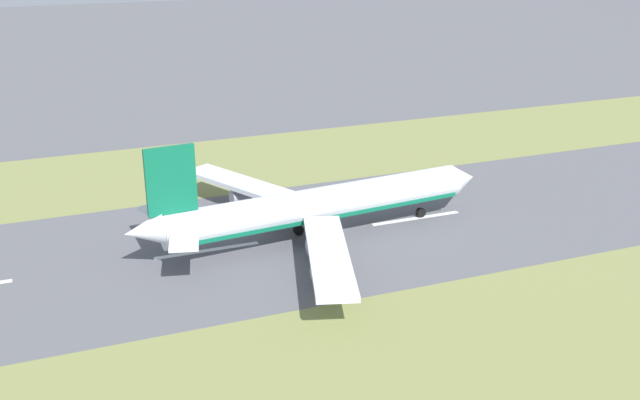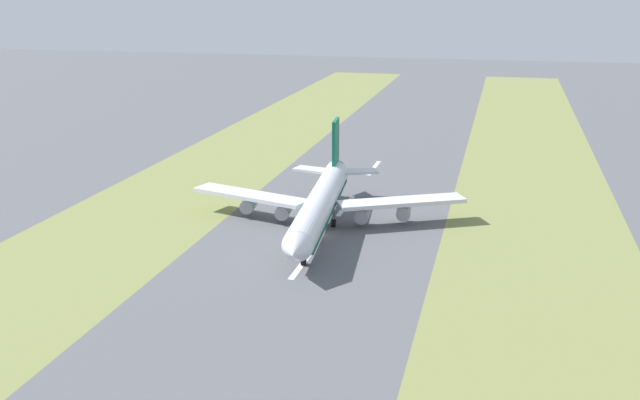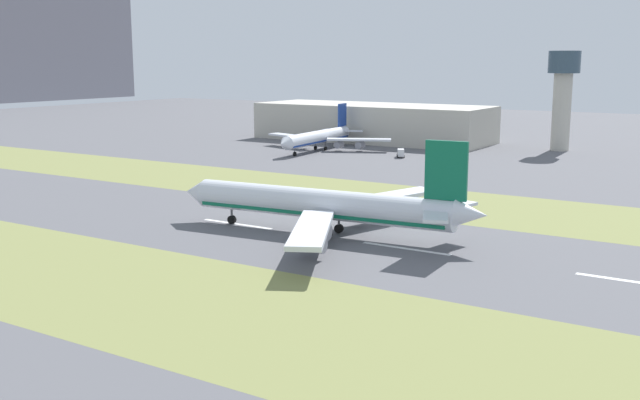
{
  "view_description": "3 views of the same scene",
  "coord_description": "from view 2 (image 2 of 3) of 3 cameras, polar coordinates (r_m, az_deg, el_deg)",
  "views": [
    {
      "loc": [
        114.92,
        -47.11,
        53.39
      ],
      "look_at": [
        1.57,
        -3.2,
        7.0
      ],
      "focal_mm": 42.0,
      "sensor_mm": 36.0,
      "label": 1
    },
    {
      "loc": [
        -36.05,
        149.01,
        52.66
      ],
      "look_at": [
        1.57,
        -3.2,
        7.0
      ],
      "focal_mm": 42.0,
      "sensor_mm": 36.0,
      "label": 2
    },
    {
      "loc": [
        -123.4,
        -81.78,
        34.69
      ],
      "look_at": [
        1.57,
        -3.2,
        7.0
      ],
      "focal_mm": 42.0,
      "sensor_mm": 36.0,
      "label": 3
    }
  ],
  "objects": [
    {
      "name": "centreline_dash_far",
      "position": [
        146.8,
        -1.28,
        -4.79
      ],
      "size": [
        1.2,
        18.0,
        0.01
      ],
      "primitive_type": "cube",
      "color": "silver",
      "rests_on": "ground"
    },
    {
      "name": "airplane_main_jet",
      "position": [
        165.39,
        0.1,
        -0.14
      ],
      "size": [
        63.87,
        67.22,
        20.2
      ],
      "color": "silver",
      "rests_on": "ground"
    },
    {
      "name": "centreline_dash_mid",
      "position": [
        183.65,
        1.97,
        -0.43
      ],
      "size": [
        1.2,
        18.0,
        0.01
      ],
      "primitive_type": "cube",
      "color": "silver",
      "rests_on": "ground"
    },
    {
      "name": "ground_plane",
      "position": [
        162.1,
        0.27,
        -2.72
      ],
      "size": [
        800.0,
        800.0,
        0.0
      ],
      "primitive_type": "plane",
      "color": "#56565B"
    },
    {
      "name": "grass_median_west",
      "position": [
        158.29,
        16.34,
        -3.88
      ],
      "size": [
        40.0,
        600.0,
        0.01
      ],
      "primitive_type": "cube",
      "color": "olive",
      "rests_on": "ground"
    },
    {
      "name": "grass_median_east",
      "position": [
        177.61,
        -13.99,
        -1.51
      ],
      "size": [
        40.0,
        600.0,
        0.01
      ],
      "primitive_type": "cube",
      "color": "olive",
      "rests_on": "ground"
    },
    {
      "name": "centreline_dash_near",
      "position": [
        221.6,
        4.12,
        2.45
      ],
      "size": [
        1.2,
        18.0,
        0.01
      ],
      "primitive_type": "cube",
      "color": "silver",
      "rests_on": "ground"
    }
  ]
}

